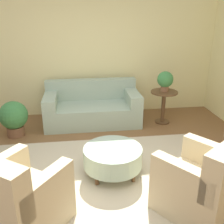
{
  "coord_description": "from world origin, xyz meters",
  "views": [
    {
      "loc": [
        -0.33,
        -2.97,
        2.13
      ],
      "look_at": [
        0.15,
        0.55,
        0.75
      ],
      "focal_mm": 42.0,
      "sensor_mm": 36.0,
      "label": 1
    }
  ],
  "objects_px": {
    "side_table": "(164,102)",
    "ottoman_table": "(113,157)",
    "armchair_left": "(18,200)",
    "potted_plant_floor": "(14,117)",
    "couch": "(92,108)",
    "armchair_right": "(203,184)",
    "potted_plant_on_side_table": "(165,80)"
  },
  "relations": [
    {
      "from": "side_table",
      "to": "ottoman_table",
      "type": "bearing_deg",
      "value": -127.23
    },
    {
      "from": "ottoman_table",
      "to": "armchair_left",
      "type": "bearing_deg",
      "value": -140.9
    },
    {
      "from": "ottoman_table",
      "to": "potted_plant_floor",
      "type": "xyz_separation_m",
      "value": [
        -1.59,
        1.41,
        0.1
      ]
    },
    {
      "from": "couch",
      "to": "armchair_left",
      "type": "distance_m",
      "value": 2.89
    },
    {
      "from": "armchair_right",
      "to": "potted_plant_floor",
      "type": "height_order",
      "value": "armchair_right"
    },
    {
      "from": "side_table",
      "to": "potted_plant_on_side_table",
      "type": "xyz_separation_m",
      "value": [
        0.0,
        0.0,
        0.44
      ]
    },
    {
      "from": "armchair_left",
      "to": "side_table",
      "type": "bearing_deg",
      "value": 47.27
    },
    {
      "from": "armchair_left",
      "to": "armchair_right",
      "type": "height_order",
      "value": "same"
    },
    {
      "from": "couch",
      "to": "potted_plant_on_side_table",
      "type": "relative_size",
      "value": 4.69
    },
    {
      "from": "armchair_left",
      "to": "side_table",
      "type": "distance_m",
      "value": 3.42
    },
    {
      "from": "potted_plant_on_side_table",
      "to": "ottoman_table",
      "type": "bearing_deg",
      "value": -127.23
    },
    {
      "from": "armchair_left",
      "to": "potted_plant_floor",
      "type": "distance_m",
      "value": 2.34
    },
    {
      "from": "potted_plant_floor",
      "to": "potted_plant_on_side_table",
      "type": "bearing_deg",
      "value": 4.59
    },
    {
      "from": "couch",
      "to": "ottoman_table",
      "type": "relative_size",
      "value": 2.3
    },
    {
      "from": "couch",
      "to": "side_table",
      "type": "distance_m",
      "value": 1.43
    },
    {
      "from": "armchair_left",
      "to": "ottoman_table",
      "type": "height_order",
      "value": "armchair_left"
    },
    {
      "from": "potted_plant_on_side_table",
      "to": "armchair_left",
      "type": "bearing_deg",
      "value": -132.73
    },
    {
      "from": "armchair_left",
      "to": "potted_plant_on_side_table",
      "type": "bearing_deg",
      "value": 47.27
    },
    {
      "from": "ottoman_table",
      "to": "potted_plant_floor",
      "type": "bearing_deg",
      "value": 138.36
    },
    {
      "from": "side_table",
      "to": "armchair_right",
      "type": "bearing_deg",
      "value": -98.39
    },
    {
      "from": "side_table",
      "to": "potted_plant_floor",
      "type": "height_order",
      "value": "side_table"
    },
    {
      "from": "potted_plant_on_side_table",
      "to": "couch",
      "type": "bearing_deg",
      "value": 170.97
    },
    {
      "from": "armchair_left",
      "to": "ottoman_table",
      "type": "xyz_separation_m",
      "value": [
        1.08,
        0.88,
        -0.11
      ]
    },
    {
      "from": "side_table",
      "to": "potted_plant_floor",
      "type": "bearing_deg",
      "value": -175.41
    },
    {
      "from": "side_table",
      "to": "potted_plant_on_side_table",
      "type": "bearing_deg",
      "value": 0.0
    },
    {
      "from": "armchair_left",
      "to": "potted_plant_on_side_table",
      "type": "height_order",
      "value": "potted_plant_on_side_table"
    },
    {
      "from": "potted_plant_floor",
      "to": "side_table",
      "type": "bearing_deg",
      "value": 4.59
    },
    {
      "from": "armchair_left",
      "to": "armchair_right",
      "type": "relative_size",
      "value": 1.0
    },
    {
      "from": "couch",
      "to": "ottoman_table",
      "type": "height_order",
      "value": "couch"
    },
    {
      "from": "ottoman_table",
      "to": "side_table",
      "type": "distance_m",
      "value": 2.06
    },
    {
      "from": "armchair_left",
      "to": "couch",
      "type": "bearing_deg",
      "value": 71.46
    },
    {
      "from": "couch",
      "to": "potted_plant_floor",
      "type": "height_order",
      "value": "couch"
    }
  ]
}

